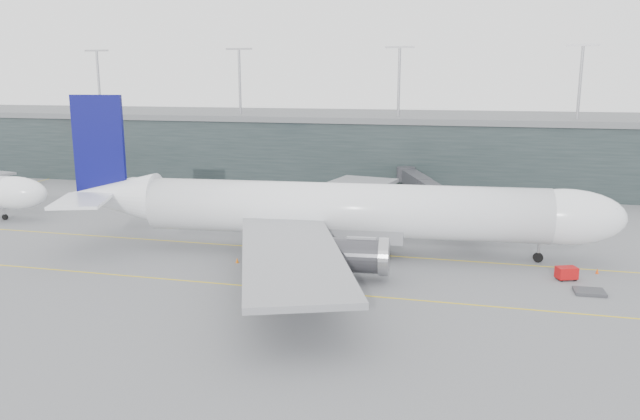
# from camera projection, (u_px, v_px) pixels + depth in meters

# --- Properties ---
(ground) EXTENTS (320.00, 320.00, 0.00)m
(ground) POSITION_uv_depth(u_px,v_px,m) (319.00, 243.00, 88.79)
(ground) COLOR #5C5C61
(ground) RESTS_ON ground
(taxiline_a) EXTENTS (160.00, 0.25, 0.02)m
(taxiline_a) POSITION_uv_depth(u_px,v_px,m) (312.00, 251.00, 84.99)
(taxiline_a) COLOR yellow
(taxiline_a) RESTS_ON ground
(taxiline_b) EXTENTS (160.00, 0.25, 0.02)m
(taxiline_b) POSITION_uv_depth(u_px,v_px,m) (275.00, 288.00, 69.81)
(taxiline_b) COLOR yellow
(taxiline_b) RESTS_ON ground
(taxiline_lead_main) EXTENTS (0.25, 60.00, 0.02)m
(taxiline_lead_main) POSITION_uv_depth(u_px,v_px,m) (376.00, 215.00, 106.58)
(taxiline_lead_main) COLOR yellow
(taxiline_lead_main) RESTS_ON ground
(terminal) EXTENTS (240.00, 36.00, 29.00)m
(terminal) POSITION_uv_depth(u_px,v_px,m) (381.00, 147.00, 142.24)
(terminal) COLOR #1D2728
(terminal) RESTS_ON ground
(main_aircraft) EXTENTS (74.38, 69.65, 20.85)m
(main_aircraft) POSITION_uv_depth(u_px,v_px,m) (340.00, 211.00, 82.48)
(main_aircraft) COLOR white
(main_aircraft) RESTS_ON ground
(jet_bridge) EXTENTS (15.84, 43.60, 5.96)m
(jet_bridge) POSITION_uv_depth(u_px,v_px,m) (444.00, 191.00, 104.55)
(jet_bridge) COLOR #2D2E33
(jet_bridge) RESTS_ON ground
(gse_cart) EXTENTS (2.66, 2.20, 1.56)m
(gse_cart) POSITION_uv_depth(u_px,v_px,m) (567.00, 273.00, 72.53)
(gse_cart) COLOR #A90C0D
(gse_cart) RESTS_ON ground
(baggage_dolly) EXTENTS (3.29, 2.67, 0.32)m
(baggage_dolly) POSITION_uv_depth(u_px,v_px,m) (589.00, 292.00, 68.13)
(baggage_dolly) COLOR #343438
(baggage_dolly) RESTS_ON ground
(uld_a) EXTENTS (2.66, 2.44, 1.96)m
(uld_a) POSITION_uv_depth(u_px,v_px,m) (296.00, 217.00, 100.65)
(uld_a) COLOR #37373C
(uld_a) RESTS_ON ground
(uld_b) EXTENTS (2.33, 1.94, 1.97)m
(uld_b) POSITION_uv_depth(u_px,v_px,m) (321.00, 219.00, 99.58)
(uld_b) COLOR #37373C
(uld_b) RESTS_ON ground
(uld_c) EXTENTS (2.34, 2.15, 1.71)m
(uld_c) POSITION_uv_depth(u_px,v_px,m) (333.00, 221.00, 98.26)
(uld_c) COLOR #37373C
(uld_c) RESTS_ON ground
(cone_nose) EXTENTS (0.40, 0.40, 0.64)m
(cone_nose) POSITION_uv_depth(u_px,v_px,m) (597.00, 271.00, 74.94)
(cone_nose) COLOR #D9430C
(cone_nose) RESTS_ON ground
(cone_wing_stbd) EXTENTS (0.40, 0.40, 0.63)m
(cone_wing_stbd) POSITION_uv_depth(u_px,v_px,m) (337.00, 290.00, 68.38)
(cone_wing_stbd) COLOR orange
(cone_wing_stbd) RESTS_ON ground
(cone_wing_port) EXTENTS (0.48, 0.48, 0.76)m
(cone_wing_port) POSITION_uv_depth(u_px,v_px,m) (400.00, 226.00, 97.62)
(cone_wing_port) COLOR orange
(cone_wing_port) RESTS_ON ground
(cone_tail) EXTENTS (0.42, 0.42, 0.67)m
(cone_tail) POSITION_uv_depth(u_px,v_px,m) (237.00, 260.00, 79.31)
(cone_tail) COLOR #D4610B
(cone_tail) RESTS_ON ground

